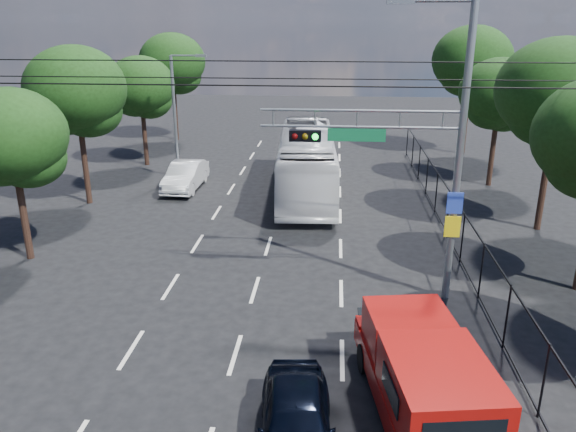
# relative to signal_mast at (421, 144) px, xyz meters

# --- Properties ---
(lane_markings) EXTENTS (6.12, 38.00, 0.01)m
(lane_markings) POSITION_rel_signal_mast_xyz_m (-5.28, 6.01, -5.24)
(lane_markings) COLOR beige
(lane_markings) RESTS_ON ground
(signal_mast) EXTENTS (6.43, 0.39, 9.50)m
(signal_mast) POSITION_rel_signal_mast_xyz_m (0.00, 0.00, 0.00)
(signal_mast) COLOR slate
(signal_mast) RESTS_ON ground
(streetlight_left) EXTENTS (2.09, 0.22, 7.08)m
(streetlight_left) POSITION_rel_signal_mast_xyz_m (-11.62, 14.01, -1.30)
(streetlight_left) COLOR slate
(streetlight_left) RESTS_ON ground
(utility_wires) EXTENTS (22.00, 5.04, 0.74)m
(utility_wires) POSITION_rel_signal_mast_xyz_m (-5.28, 0.84, 1.99)
(utility_wires) COLOR black
(utility_wires) RESTS_ON ground
(fence_right) EXTENTS (0.06, 34.03, 2.00)m
(fence_right) POSITION_rel_signal_mast_xyz_m (2.32, 4.18, -4.21)
(fence_right) COLOR black
(fence_right) RESTS_ON ground
(tree_right_c) EXTENTS (5.10, 5.10, 8.29)m
(tree_right_c) POSITION_rel_signal_mast_xyz_m (6.53, 7.03, 0.49)
(tree_right_c) COLOR black
(tree_right_c) RESTS_ON ground
(tree_right_d) EXTENTS (4.32, 4.32, 7.02)m
(tree_right_d) POSITION_rel_signal_mast_xyz_m (6.13, 14.03, -0.39)
(tree_right_d) COLOR black
(tree_right_d) RESTS_ON ground
(tree_right_e) EXTENTS (5.28, 5.28, 8.58)m
(tree_right_e) POSITION_rel_signal_mast_xyz_m (6.33, 22.03, 0.69)
(tree_right_e) COLOR black
(tree_right_e) RESTS_ON ground
(tree_left_b) EXTENTS (4.08, 4.08, 6.63)m
(tree_left_b) POSITION_rel_signal_mast_xyz_m (-14.47, 2.03, -0.66)
(tree_left_b) COLOR black
(tree_left_b) RESTS_ON ground
(tree_left_c) EXTENTS (4.80, 4.80, 7.80)m
(tree_left_c) POSITION_rel_signal_mast_xyz_m (-15.07, 9.03, 0.15)
(tree_left_c) COLOR black
(tree_left_c) RESTS_ON ground
(tree_left_d) EXTENTS (4.20, 4.20, 6.83)m
(tree_left_d) POSITION_rel_signal_mast_xyz_m (-14.67, 17.03, -0.52)
(tree_left_d) COLOR black
(tree_left_d) RESTS_ON ground
(tree_left_e) EXTENTS (4.92, 4.92, 7.99)m
(tree_left_e) POSITION_rel_signal_mast_xyz_m (-14.87, 25.03, 0.29)
(tree_left_e) COLOR black
(tree_left_e) RESTS_ON ground
(red_pickup) EXTENTS (2.92, 6.05, 2.17)m
(red_pickup) POSITION_rel_signal_mast_xyz_m (-0.49, -6.15, -4.09)
(red_pickup) COLOR black
(red_pickup) RESTS_ON ground
(navy_hatchback) EXTENTS (1.96, 4.15, 1.37)m
(navy_hatchback) POSITION_rel_signal_mast_xyz_m (-3.32, -7.49, -4.56)
(navy_hatchback) COLOR black
(navy_hatchback) RESTS_ON ground
(white_bus) EXTENTS (3.46, 12.20, 3.36)m
(white_bus) POSITION_rel_signal_mast_xyz_m (-4.11, 11.80, -3.56)
(white_bus) COLOR silver
(white_bus) RESTS_ON ground
(white_van) EXTENTS (1.69, 4.56, 1.49)m
(white_van) POSITION_rel_signal_mast_xyz_m (-10.78, 11.87, -4.50)
(white_van) COLOR silver
(white_van) RESTS_ON ground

